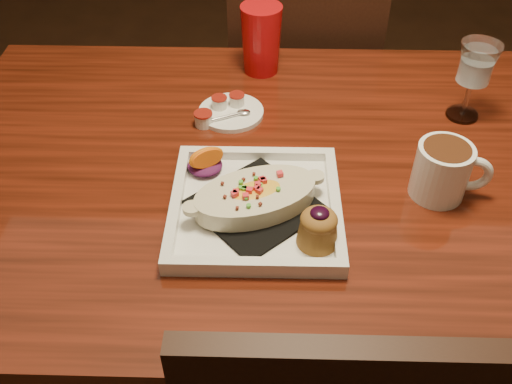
{
  "coord_description": "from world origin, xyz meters",
  "views": [
    {
      "loc": [
        -0.09,
        -0.84,
        1.45
      ],
      "look_at": [
        -0.11,
        -0.1,
        0.77
      ],
      "focal_mm": 40.0,
      "sensor_mm": 36.0,
      "label": 1
    }
  ],
  "objects_px": {
    "coffee_mug": "(444,169)",
    "saucer": "(230,110)",
    "table": "(313,201)",
    "plate": "(260,204)",
    "chair_far": "(300,92)",
    "goblet": "(476,68)",
    "red_tumbler": "(261,39)"
  },
  "relations": [
    {
      "from": "goblet",
      "to": "chair_far",
      "type": "bearing_deg",
      "value": 124.5
    },
    {
      "from": "table",
      "to": "plate",
      "type": "relative_size",
      "value": 5.11
    },
    {
      "from": "table",
      "to": "chair_far",
      "type": "distance_m",
      "value": 0.65
    },
    {
      "from": "table",
      "to": "chair_far",
      "type": "bearing_deg",
      "value": 90.0
    },
    {
      "from": "chair_far",
      "to": "goblet",
      "type": "relative_size",
      "value": 5.57
    },
    {
      "from": "chair_far",
      "to": "red_tumbler",
      "type": "xyz_separation_m",
      "value": [
        -0.11,
        -0.28,
        0.32
      ]
    },
    {
      "from": "chair_far",
      "to": "saucer",
      "type": "distance_m",
      "value": 0.56
    },
    {
      "from": "plate",
      "to": "saucer",
      "type": "xyz_separation_m",
      "value": [
        -0.07,
        0.3,
        -0.02
      ]
    },
    {
      "from": "plate",
      "to": "goblet",
      "type": "distance_m",
      "value": 0.53
    },
    {
      "from": "goblet",
      "to": "saucer",
      "type": "relative_size",
      "value": 1.21
    },
    {
      "from": "chair_far",
      "to": "red_tumbler",
      "type": "distance_m",
      "value": 0.44
    },
    {
      "from": "coffee_mug",
      "to": "saucer",
      "type": "relative_size",
      "value": 0.99
    },
    {
      "from": "goblet",
      "to": "red_tumbler",
      "type": "bearing_deg",
      "value": 157.72
    },
    {
      "from": "chair_far",
      "to": "coffee_mug",
      "type": "xyz_separation_m",
      "value": [
        0.21,
        -0.7,
        0.3
      ]
    },
    {
      "from": "plate",
      "to": "red_tumbler",
      "type": "xyz_separation_m",
      "value": [
        -0.01,
        0.48,
        0.05
      ]
    },
    {
      "from": "chair_far",
      "to": "goblet",
      "type": "xyz_separation_m",
      "value": [
        0.32,
        -0.46,
        0.36
      ]
    },
    {
      "from": "red_tumbler",
      "to": "saucer",
      "type": "bearing_deg",
      "value": -109.02
    },
    {
      "from": "table",
      "to": "red_tumbler",
      "type": "xyz_separation_m",
      "value": [
        -0.11,
        0.35,
        0.18
      ]
    },
    {
      "from": "coffee_mug",
      "to": "saucer",
      "type": "xyz_separation_m",
      "value": [
        -0.39,
        0.24,
        -0.05
      ]
    },
    {
      "from": "plate",
      "to": "goblet",
      "type": "relative_size",
      "value": 1.75
    },
    {
      "from": "chair_far",
      "to": "plate",
      "type": "relative_size",
      "value": 3.17
    },
    {
      "from": "goblet",
      "to": "red_tumbler",
      "type": "xyz_separation_m",
      "value": [
        -0.43,
        0.18,
        -0.04
      ]
    },
    {
      "from": "plate",
      "to": "coffee_mug",
      "type": "distance_m",
      "value": 0.33
    },
    {
      "from": "goblet",
      "to": "red_tumbler",
      "type": "relative_size",
      "value": 1.06
    },
    {
      "from": "goblet",
      "to": "plate",
      "type": "bearing_deg",
      "value": -143.86
    },
    {
      "from": "coffee_mug",
      "to": "chair_far",
      "type": "bearing_deg",
      "value": 113.37
    },
    {
      "from": "chair_far",
      "to": "saucer",
      "type": "relative_size",
      "value": 6.72
    },
    {
      "from": "coffee_mug",
      "to": "red_tumbler",
      "type": "distance_m",
      "value": 0.53
    },
    {
      "from": "plate",
      "to": "red_tumbler",
      "type": "distance_m",
      "value": 0.49
    },
    {
      "from": "table",
      "to": "plate",
      "type": "xyz_separation_m",
      "value": [
        -0.1,
        -0.14,
        0.12
      ]
    },
    {
      "from": "goblet",
      "to": "saucer",
      "type": "bearing_deg",
      "value": -179.31
    },
    {
      "from": "plate",
      "to": "red_tumbler",
      "type": "bearing_deg",
      "value": 90.69
    }
  ]
}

